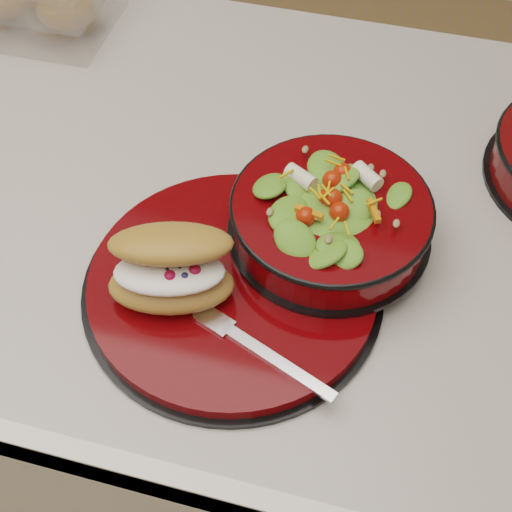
% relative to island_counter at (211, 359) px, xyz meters
% --- Properties ---
extents(island_counter, '(1.24, 0.74, 0.90)m').
position_rel_island_counter_xyz_m(island_counter, '(0.00, 0.00, 0.00)').
color(island_counter, silver).
rests_on(island_counter, ground).
extents(dinner_plate, '(0.32, 0.32, 0.02)m').
position_rel_island_counter_xyz_m(dinner_plate, '(0.09, -0.15, 0.46)').
color(dinner_plate, black).
rests_on(dinner_plate, island_counter).
extents(salad_bowl, '(0.22, 0.22, 0.09)m').
position_rel_island_counter_xyz_m(salad_bowl, '(0.18, -0.07, 0.50)').
color(salad_bowl, black).
rests_on(salad_bowl, dinner_plate).
extents(croissant, '(0.14, 0.12, 0.08)m').
position_rel_island_counter_xyz_m(croissant, '(0.04, -0.18, 0.50)').
color(croissant, '#AF6D35').
rests_on(croissant, dinner_plate).
extents(fork, '(0.16, 0.08, 0.00)m').
position_rel_island_counter_xyz_m(fork, '(0.14, -0.23, 0.47)').
color(fork, silver).
rests_on(fork, dinner_plate).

